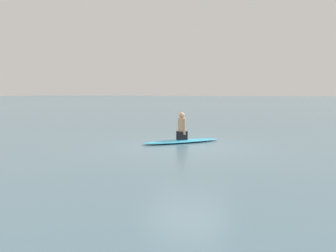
% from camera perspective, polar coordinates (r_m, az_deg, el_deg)
% --- Properties ---
extents(ground_plane, '(400.00, 400.00, 0.00)m').
position_cam_1_polar(ground_plane, '(12.03, 2.84, -3.09)').
color(ground_plane, slate).
extents(surfboard, '(2.12, 2.79, 0.11)m').
position_cam_1_polar(surfboard, '(12.92, 2.10, -2.29)').
color(surfboard, '#339EC6').
rests_on(surfboard, ground).
extents(person_paddler, '(0.38, 0.39, 0.93)m').
position_cam_1_polar(person_paddler, '(12.87, 2.11, -0.19)').
color(person_paddler, black).
rests_on(person_paddler, surfboard).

